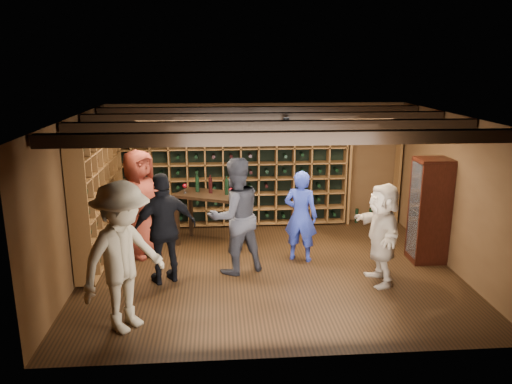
{
  "coord_description": "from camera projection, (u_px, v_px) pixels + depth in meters",
  "views": [
    {
      "loc": [
        -0.79,
        -7.55,
        3.34
      ],
      "look_at": [
        -0.2,
        0.2,
        1.27
      ],
      "focal_mm": 35.0,
      "sensor_mm": 36.0,
      "label": 1
    }
  ],
  "objects": [
    {
      "name": "guest_woman_black",
      "position": [
        165.0,
        229.0,
        7.55
      ],
      "size": [
        1.09,
        0.81,
        1.72
      ],
      "primitive_type": "imported",
      "rotation": [
        0.0,
        0.0,
        3.59
      ],
      "color": "black",
      "rests_on": "ground"
    },
    {
      "name": "guest_khaki",
      "position": [
        123.0,
        257.0,
        6.17
      ],
      "size": [
        1.34,
        1.43,
        1.94
      ],
      "primitive_type": "imported",
      "rotation": [
        0.0,
        0.0,
        0.89
      ],
      "color": "gray",
      "rests_on": "ground"
    },
    {
      "name": "ground",
      "position": [
        269.0,
        270.0,
        8.19
      ],
      "size": [
        6.0,
        6.0,
        0.0
      ],
      "primitive_type": "plane",
      "color": "black",
      "rests_on": "ground"
    },
    {
      "name": "wine_rack_left",
      "position": [
        99.0,
        193.0,
        8.48
      ],
      "size": [
        0.3,
        2.65,
        2.2
      ],
      "color": "brown",
      "rests_on": "ground"
    },
    {
      "name": "display_cabinet",
      "position": [
        429.0,
        213.0,
        8.36
      ],
      "size": [
        0.55,
        0.5,
        1.75
      ],
      "color": "black",
      "rests_on": "ground"
    },
    {
      "name": "tasting_table",
      "position": [
        212.0,
        201.0,
        9.1
      ],
      "size": [
        1.44,
        1.13,
        1.26
      ],
      "rotation": [
        0.0,
        0.0,
        -0.43
      ],
      "color": "black",
      "rests_on": "ground"
    },
    {
      "name": "man_blue_shirt",
      "position": [
        301.0,
        216.0,
        8.41
      ],
      "size": [
        0.67,
        0.57,
        1.57
      ],
      "primitive_type": "imported",
      "rotation": [
        0.0,
        0.0,
        2.74
      ],
      "color": "navy",
      "rests_on": "ground"
    },
    {
      "name": "crate_shelf",
      "position": [
        375.0,
        149.0,
        10.2
      ],
      "size": [
        1.2,
        0.32,
        2.07
      ],
      "color": "brown",
      "rests_on": "ground"
    },
    {
      "name": "man_grey_suit",
      "position": [
        235.0,
        216.0,
        7.91
      ],
      "size": [
        1.12,
        1.02,
        1.88
      ],
      "primitive_type": "imported",
      "rotation": [
        0.0,
        0.0,
        3.56
      ],
      "color": "black",
      "rests_on": "ground"
    },
    {
      "name": "guest_red_floral",
      "position": [
        140.0,
        204.0,
        8.58
      ],
      "size": [
        1.05,
        1.09,
        1.88
      ],
      "primitive_type": "imported",
      "rotation": [
        0.0,
        0.0,
        0.86
      ],
      "color": "maroon",
      "rests_on": "ground"
    },
    {
      "name": "room_shell",
      "position": [
        270.0,
        122.0,
        7.62
      ],
      "size": [
        6.0,
        6.0,
        6.0
      ],
      "color": "brown",
      "rests_on": "ground"
    },
    {
      "name": "wine_rack_back",
      "position": [
        232.0,
        171.0,
        10.1
      ],
      "size": [
        4.65,
        0.3,
        2.2
      ],
      "color": "brown",
      "rests_on": "ground"
    },
    {
      "name": "guest_beige",
      "position": [
        382.0,
        234.0,
        7.55
      ],
      "size": [
        0.51,
        1.48,
        1.58
      ],
      "primitive_type": "imported",
      "rotation": [
        0.0,
        0.0,
        4.74
      ],
      "color": "tan",
      "rests_on": "ground"
    }
  ]
}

